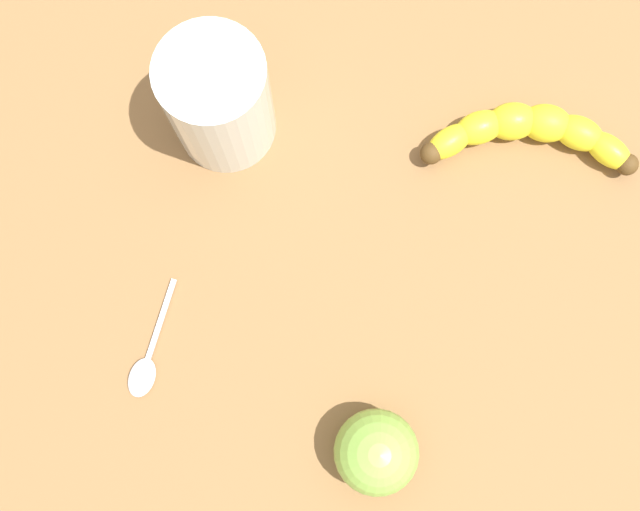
% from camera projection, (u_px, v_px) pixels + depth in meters
% --- Properties ---
extents(wooden_tabletop, '(1.20, 1.20, 0.03)m').
position_uv_depth(wooden_tabletop, '(398.00, 232.00, 0.71)').
color(wooden_tabletop, brown).
rests_on(wooden_tabletop, ground).
extents(banana, '(0.21, 0.07, 0.04)m').
position_uv_depth(banana, '(529.00, 132.00, 0.69)').
color(banana, yellow).
rests_on(banana, wooden_tabletop).
extents(smoothie_glass, '(0.10, 0.10, 0.12)m').
position_uv_depth(smoothie_glass, '(219.00, 102.00, 0.65)').
color(smoothie_glass, silver).
rests_on(smoothie_glass, wooden_tabletop).
extents(green_apple_fruit, '(0.07, 0.07, 0.07)m').
position_uv_depth(green_apple_fruit, '(376.00, 452.00, 0.62)').
color(green_apple_fruit, '#84B747').
rests_on(green_apple_fruit, wooden_tabletop).
extents(teaspoon, '(0.04, 0.11, 0.01)m').
position_uv_depth(teaspoon, '(144.00, 370.00, 0.66)').
color(teaspoon, silver).
rests_on(teaspoon, wooden_tabletop).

